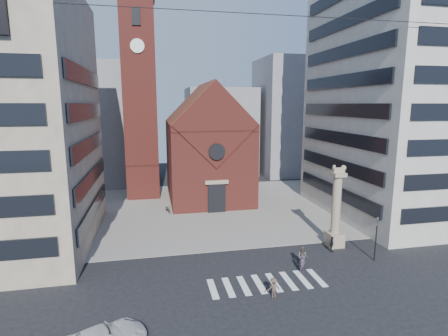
{
  "coord_description": "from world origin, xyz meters",
  "views": [
    {
      "loc": [
        -8.36,
        -28.65,
        14.72
      ],
      "look_at": [
        -0.81,
        8.0,
        7.86
      ],
      "focal_mm": 28.0,
      "sensor_mm": 36.0,
      "label": 1
    }
  ],
  "objects_px": {
    "pedestrian_2": "(332,244)",
    "scooter_0": "(168,209)",
    "pedestrian_1": "(302,257)",
    "traffic_light": "(376,238)",
    "lion_column": "(336,214)",
    "pedestrian_0": "(303,264)"
  },
  "relations": [
    {
      "from": "lion_column",
      "to": "pedestrian_0",
      "type": "bearing_deg",
      "value": -139.63
    },
    {
      "from": "traffic_light",
      "to": "pedestrian_0",
      "type": "distance_m",
      "value": 7.96
    },
    {
      "from": "pedestrian_0",
      "to": "lion_column",
      "type": "bearing_deg",
      "value": 17.17
    },
    {
      "from": "lion_column",
      "to": "pedestrian_1",
      "type": "distance_m",
      "value": 6.96
    },
    {
      "from": "pedestrian_2",
      "to": "scooter_0",
      "type": "xyz_separation_m",
      "value": [
        -15.62,
        16.53,
        -0.27
      ]
    },
    {
      "from": "pedestrian_0",
      "to": "pedestrian_1",
      "type": "bearing_deg",
      "value": 43.27
    },
    {
      "from": "pedestrian_1",
      "to": "scooter_0",
      "type": "xyz_separation_m",
      "value": [
        -11.34,
        18.97,
        -0.42
      ]
    },
    {
      "from": "pedestrian_0",
      "to": "scooter_0",
      "type": "bearing_deg",
      "value": 95.15
    },
    {
      "from": "pedestrian_0",
      "to": "pedestrian_1",
      "type": "xyz_separation_m",
      "value": [
        0.49,
        1.14,
        0.13
      ]
    },
    {
      "from": "pedestrian_1",
      "to": "scooter_0",
      "type": "height_order",
      "value": "pedestrian_1"
    },
    {
      "from": "traffic_light",
      "to": "pedestrian_0",
      "type": "relative_size",
      "value": 2.59
    },
    {
      "from": "traffic_light",
      "to": "scooter_0",
      "type": "relative_size",
      "value": 2.31
    },
    {
      "from": "pedestrian_2",
      "to": "scooter_0",
      "type": "relative_size",
      "value": 0.87
    },
    {
      "from": "traffic_light",
      "to": "pedestrian_1",
      "type": "xyz_separation_m",
      "value": [
        -7.27,
        0.22,
        -1.33
      ]
    },
    {
      "from": "lion_column",
      "to": "pedestrian_2",
      "type": "distance_m",
      "value": 3.13
    },
    {
      "from": "lion_column",
      "to": "pedestrian_2",
      "type": "height_order",
      "value": "lion_column"
    },
    {
      "from": "pedestrian_1",
      "to": "pedestrian_0",
      "type": "bearing_deg",
      "value": -68.75
    },
    {
      "from": "pedestrian_2",
      "to": "scooter_0",
      "type": "height_order",
      "value": "pedestrian_2"
    },
    {
      "from": "lion_column",
      "to": "pedestrian_1",
      "type": "bearing_deg",
      "value": -144.45
    },
    {
      "from": "pedestrian_2",
      "to": "traffic_light",
      "type": "bearing_deg",
      "value": -107.45
    },
    {
      "from": "traffic_light",
      "to": "scooter_0",
      "type": "bearing_deg",
      "value": 134.12
    },
    {
      "from": "lion_column",
      "to": "scooter_0",
      "type": "relative_size",
      "value": 4.66
    }
  ]
}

